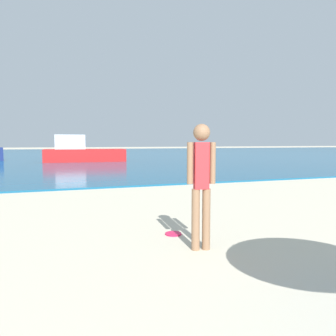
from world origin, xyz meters
TOP-DOWN VIEW (x-y plane):
  - water at (0.00, 42.98)m, footprint 160.00×60.00m
  - person_standing at (-1.27, 6.54)m, footprint 0.40×0.23m
  - frisbee at (-1.38, 7.36)m, footprint 0.27×0.27m
  - boat_far at (-1.24, 27.11)m, footprint 5.91×2.15m

SIDE VIEW (x-z plane):
  - frisbee at x=-1.38m, z-range 0.00..0.03m
  - water at x=0.00m, z-range 0.00..0.06m
  - boat_far at x=-1.24m, z-range -0.25..1.73m
  - person_standing at x=-1.27m, z-range 0.12..1.88m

